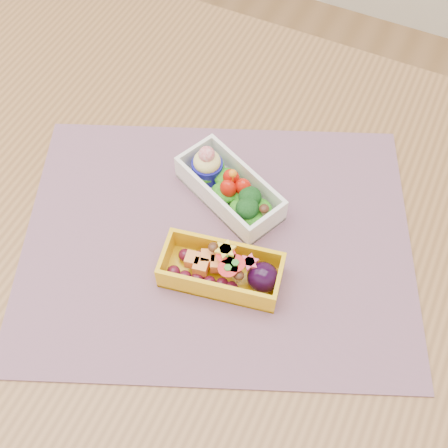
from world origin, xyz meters
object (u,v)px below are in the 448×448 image
at_px(placemat, 217,241).
at_px(bento_yellow, 224,270).
at_px(table, 204,250).
at_px(bento_white, 229,188).

distance_m(placemat, bento_yellow, 0.06).
bearing_deg(placemat, table, 140.18).
xyz_separation_m(table, bento_yellow, (0.07, -0.08, 0.12)).
height_order(table, placemat, placemat).
bearing_deg(bento_yellow, table, 120.73).
distance_m(bento_white, bento_yellow, 0.12).
bearing_deg(placemat, bento_yellow, -55.51).
distance_m(table, bento_white, 0.13).
bearing_deg(table, bento_white, 59.19).
bearing_deg(placemat, bento_white, 102.37).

